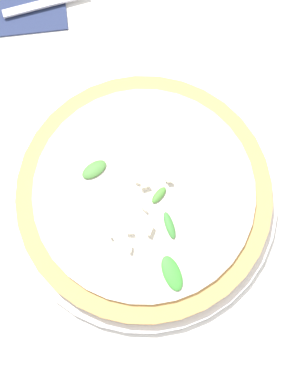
# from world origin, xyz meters

# --- Properties ---
(ground_plane) EXTENTS (6.00, 6.00, 0.00)m
(ground_plane) POSITION_xyz_m (0.00, 0.00, 0.00)
(ground_plane) COLOR silver
(pizza_arugula_main) EXTENTS (0.34, 0.34, 0.05)m
(pizza_arugula_main) POSITION_xyz_m (0.03, -0.01, 0.02)
(pizza_arugula_main) COLOR white
(pizza_arugula_main) RESTS_ON ground_plane
(napkin) EXTENTS (0.13, 0.11, 0.01)m
(napkin) POSITION_xyz_m (0.06, -0.33, 0.00)
(napkin) COLOR navy
(napkin) RESTS_ON ground_plane
(fork) EXTENTS (0.20, 0.05, 0.00)m
(fork) POSITION_xyz_m (0.06, -0.34, 0.01)
(fork) COLOR silver
(fork) RESTS_ON ground_plane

